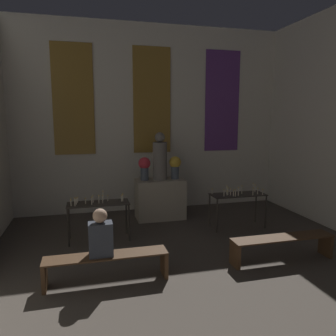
{
  "coord_description": "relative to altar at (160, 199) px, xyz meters",
  "views": [
    {
      "loc": [
        -1.8,
        2.03,
        2.53
      ],
      "look_at": [
        0.0,
        9.02,
        1.4
      ],
      "focal_mm": 35.0,
      "sensor_mm": 36.0,
      "label": 1
    }
  ],
  "objects": [
    {
      "name": "wall_back",
      "position": [
        0.0,
        0.99,
        2.0
      ],
      "size": [
        7.45,
        0.16,
        4.95
      ],
      "color": "silver",
      "rests_on": "ground_plane"
    },
    {
      "name": "altar",
      "position": [
        0.0,
        0.0,
        0.0
      ],
      "size": [
        1.2,
        0.66,
        0.99
      ],
      "color": "#ADA38E",
      "rests_on": "ground_plane"
    },
    {
      "name": "statue",
      "position": [
        0.0,
        -0.0,
        1.03
      ],
      "size": [
        0.35,
        0.35,
        1.17
      ],
      "color": "slate",
      "rests_on": "altar"
    },
    {
      "name": "flower_vase_left",
      "position": [
        -0.39,
        -0.0,
        0.84
      ],
      "size": [
        0.3,
        0.3,
        0.57
      ],
      "color": "#4C5666",
      "rests_on": "altar"
    },
    {
      "name": "flower_vase_right",
      "position": [
        0.39,
        -0.0,
        0.84
      ],
      "size": [
        0.3,
        0.3,
        0.57
      ],
      "color": "#4C5666",
      "rests_on": "altar"
    },
    {
      "name": "candle_rack_left",
      "position": [
        -1.57,
        -1.13,
        0.2
      ],
      "size": [
        1.25,
        0.5,
        0.99
      ],
      "color": "#332D28",
      "rests_on": "ground_plane"
    },
    {
      "name": "candle_rack_right",
      "position": [
        1.57,
        -1.14,
        0.2
      ],
      "size": [
        1.25,
        0.5,
        0.99
      ],
      "color": "#332D28",
      "rests_on": "ground_plane"
    },
    {
      "name": "pew_back_left",
      "position": [
        -1.53,
        -2.97,
        -0.17
      ],
      "size": [
        1.88,
        0.36,
        0.44
      ],
      "color": "#4C331E",
      "rests_on": "ground_plane"
    },
    {
      "name": "pew_back_right",
      "position": [
        1.53,
        -2.97,
        -0.17
      ],
      "size": [
        1.88,
        0.36,
        0.44
      ],
      "color": "#4C331E",
      "rests_on": "ground_plane"
    },
    {
      "name": "person_seated",
      "position": [
        -1.61,
        -2.97,
        0.27
      ],
      "size": [
        0.36,
        0.24,
        0.74
      ],
      "color": "#383D47",
      "rests_on": "pew_back_left"
    }
  ]
}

